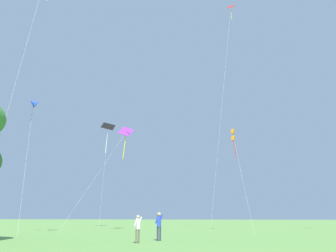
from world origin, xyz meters
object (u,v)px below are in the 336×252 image
Objects in this scene: kite_black_large at (107,133)px; person_child_small at (138,226)px; kite_blue_delta at (33,103)px; person_in_red_shirt at (159,224)px; kite_red_high at (229,25)px; kite_orange_box at (233,136)px; kite_purple_streamer at (124,138)px.

kite_black_large is 33.83m from person_child_small.
person_in_red_shirt is (14.58, -5.50, -11.40)m from kite_blue_delta.
kite_black_large is at bearing 118.01° from person_child_small.
person_child_small is (-0.64, -2.39, -0.11)m from person_in_red_shirt.
kite_blue_delta is 0.45× the size of kite_red_high.
kite_red_high reaches higher than kite_blue_delta.
kite_blue_delta is 1.13× the size of kite_orange_box.
kite_orange_box is 6.50× the size of person_in_red_shirt.
kite_black_large is at bearing 158.20° from kite_red_high.
person_in_red_shirt is at bearing -105.20° from kite_red_high.
person_child_small is at bearing -105.10° from person_in_red_shirt.
kite_red_high is 16.36× the size of person_in_red_shirt.
kite_orange_box is (18.95, 11.46, -1.78)m from kite_blue_delta.
person_in_red_shirt is (15.26, -25.10, -13.14)m from kite_black_large.
kite_black_large is 1.31× the size of kite_purple_streamer.
kite_red_high is at bearing 10.14° from kite_purple_streamer.
person_in_red_shirt is at bearing 74.90° from person_child_small.
kite_red_high is at bearing 31.22° from kite_orange_box.
kite_red_high reaches higher than kite_black_large.
kite_orange_box is 7.25× the size of person_child_small.
kite_black_large reaches higher than person_child_small.
kite_orange_box is at bearing -148.78° from kite_red_high.
kite_purple_streamer is at bearing -56.24° from kite_black_large.
kite_black_large reaches higher than kite_purple_streamer.
kite_orange_box is at bearing 75.53° from person_in_red_shirt.
person_in_red_shirt is (-4.38, -16.96, -9.62)m from kite_orange_box.
kite_blue_delta reaches higher than kite_orange_box.
kite_black_large is (-19.91, 7.96, -11.34)m from kite_red_high.
kite_red_high is 24.26m from kite_black_large.
kite_red_high is 30.24m from person_in_red_shirt.
kite_red_high is at bearing 31.16° from kite_blue_delta.
kite_black_large is at bearing 123.76° from kite_purple_streamer.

